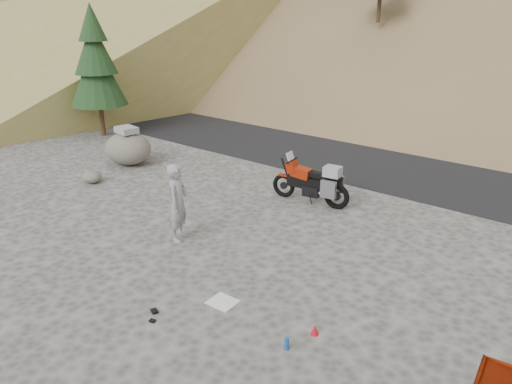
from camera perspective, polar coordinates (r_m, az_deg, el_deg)
ground at (r=10.53m, az=-2.35°, el=-7.73°), size 140.00×140.00×0.00m
road at (r=17.79m, az=17.11°, el=3.51°), size 120.00×7.00×0.05m
conifer_verge at (r=20.70m, az=-17.87°, el=14.00°), size 2.20×2.20×5.04m
motorcycle at (r=13.23m, az=6.60°, el=1.01°), size 2.24×0.81×1.33m
man at (r=11.52m, az=-8.64°, el=-5.32°), size 0.65×0.77×1.78m
boulder at (r=16.98m, az=-14.40°, el=4.89°), size 2.01×1.87×1.24m
small_rock at (r=15.59m, az=-18.26°, el=1.67°), size 0.61×0.55×0.36m
gear_white_cloth at (r=9.18m, az=-3.83°, el=-12.42°), size 0.51×0.46×0.02m
gear_bottle at (r=8.07m, az=3.53°, el=-16.91°), size 0.09×0.09×0.21m
gear_funnel at (r=8.42m, az=6.74°, el=-15.37°), size 0.15×0.15×0.18m
gear_glove_a at (r=9.08m, az=-11.54°, el=-13.20°), size 0.17×0.14×0.04m
gear_glove_b at (r=8.86m, az=-11.76°, el=-14.21°), size 0.12×0.10×0.03m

